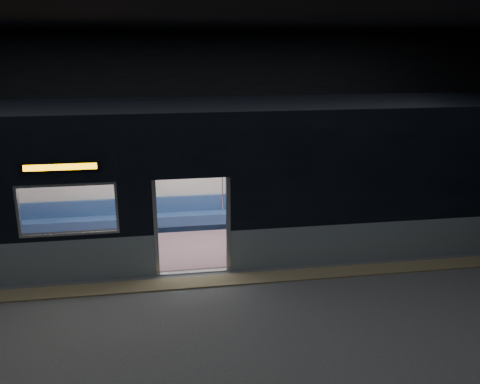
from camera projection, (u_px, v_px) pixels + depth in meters
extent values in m
cube|color=#47494C|center=(198.00, 296.00, 9.66)|extent=(24.00, 14.00, 0.01)
cube|color=black|center=(191.00, 20.00, 8.25)|extent=(24.00, 14.00, 0.04)
cube|color=black|center=(177.00, 115.00, 15.56)|extent=(24.00, 0.04, 5.00)
cube|color=#8C7F59|center=(196.00, 282.00, 10.18)|extent=(22.80, 0.50, 0.03)
cube|color=gray|center=(411.00, 238.00, 11.28)|extent=(8.30, 0.12, 0.90)
cube|color=black|center=(418.00, 169.00, 10.83)|extent=(8.30, 0.12, 2.30)
cube|color=black|center=(190.00, 150.00, 9.92)|extent=(1.40, 0.12, 1.15)
cube|color=#B7BABC|center=(156.00, 228.00, 10.26)|extent=(0.08, 0.14, 2.05)
cube|color=#B7BABC|center=(228.00, 224.00, 10.49)|extent=(0.08, 0.14, 2.05)
cube|color=black|center=(60.00, 167.00, 9.54)|extent=(1.50, 0.04, 0.18)
cube|color=#EB9600|center=(60.00, 167.00, 9.53)|extent=(1.34, 0.03, 0.12)
cube|color=silver|center=(184.00, 166.00, 12.94)|extent=(18.00, 0.12, 3.20)
cube|color=black|center=(185.00, 107.00, 11.10)|extent=(18.00, 3.00, 0.15)
cube|color=gray|center=(189.00, 245.00, 12.02)|extent=(17.76, 2.76, 0.04)
cube|color=silver|center=(186.00, 149.00, 11.36)|extent=(17.76, 2.76, 0.10)
cube|color=#2F5889|center=(186.00, 221.00, 13.02)|extent=(11.00, 0.48, 0.41)
cube|color=#2F5889|center=(185.00, 203.00, 13.08)|extent=(11.00, 0.10, 0.40)
cube|color=#805D5F|center=(31.00, 265.00, 10.42)|extent=(4.40, 0.48, 0.41)
cube|color=#805D5F|center=(339.00, 245.00, 11.43)|extent=(4.40, 0.48, 0.41)
cylinder|color=silver|center=(145.00, 217.00, 10.48)|extent=(0.04, 0.04, 2.26)
cylinder|color=silver|center=(147.00, 188.00, 12.62)|extent=(0.04, 0.04, 2.26)
cylinder|color=silver|center=(236.00, 212.00, 10.77)|extent=(0.04, 0.04, 2.26)
cylinder|color=silver|center=(222.00, 184.00, 12.91)|extent=(0.04, 0.04, 2.26)
cylinder|color=silver|center=(184.00, 156.00, 12.50)|extent=(11.00, 0.03, 0.03)
cube|color=black|center=(256.00, 209.00, 12.99)|extent=(0.18, 0.50, 0.17)
cube|color=black|center=(265.00, 209.00, 13.02)|extent=(0.18, 0.50, 0.17)
cylinder|color=black|center=(258.00, 223.00, 12.85)|extent=(0.12, 0.12, 0.43)
cylinder|color=black|center=(267.00, 222.00, 12.88)|extent=(0.12, 0.12, 0.43)
cube|color=pink|center=(259.00, 206.00, 13.19)|extent=(0.42, 0.23, 0.21)
cylinder|color=pink|center=(259.00, 192.00, 13.12)|extent=(0.47, 0.47, 0.55)
sphere|color=tan|center=(259.00, 177.00, 12.99)|extent=(0.22, 0.22, 0.22)
sphere|color=black|center=(259.00, 175.00, 13.02)|extent=(0.23, 0.23, 0.23)
cube|color=black|center=(262.00, 204.00, 12.88)|extent=(0.37, 0.35, 0.15)
cube|color=white|center=(330.00, 167.00, 13.49)|extent=(0.94, 0.03, 0.61)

